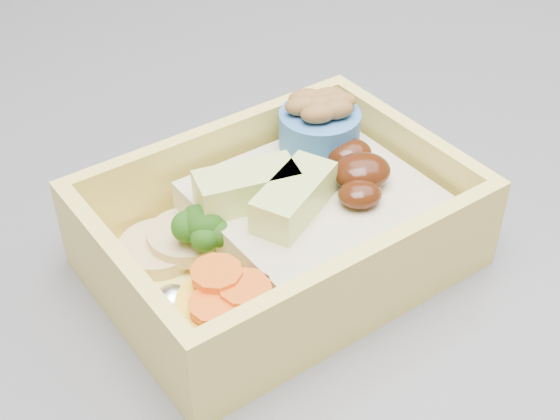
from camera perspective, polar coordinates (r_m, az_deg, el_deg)
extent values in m
cube|color=brown|center=(1.79, -10.64, 13.79)|extent=(3.20, 0.60, 0.90)
cube|color=#39393E|center=(0.44, -7.66, -2.75)|extent=(1.24, 0.84, 0.04)
cube|color=#ECD661|center=(0.39, 0.00, -3.43)|extent=(0.21, 0.19, 0.01)
cube|color=#ECD661|center=(0.42, -4.79, 3.64)|extent=(0.16, 0.08, 0.04)
cube|color=#ECD661|center=(0.34, 5.84, -5.70)|extent=(0.16, 0.08, 0.04)
cube|color=#ECD661|center=(0.42, 9.31, 3.66)|extent=(0.05, 0.10, 0.04)
cube|color=#ECD661|center=(0.35, -11.35, -5.70)|extent=(0.05, 0.10, 0.04)
cube|color=#C1B188|center=(0.39, 2.54, -0.30)|extent=(0.14, 0.13, 0.03)
ellipsoid|color=#371508|center=(0.38, 5.98, 2.84)|extent=(0.04, 0.03, 0.02)
ellipsoid|color=#371508|center=(0.40, 5.08, 4.18)|extent=(0.03, 0.03, 0.01)
ellipsoid|color=#371508|center=(0.37, 5.87, 1.16)|extent=(0.03, 0.03, 0.01)
cube|color=#C9E477|center=(0.36, 1.03, 0.95)|extent=(0.05, 0.05, 0.02)
cube|color=#C9E477|center=(0.37, -2.44, 1.69)|extent=(0.05, 0.03, 0.02)
cylinder|color=#71A257|center=(0.38, -5.38, -3.01)|extent=(0.01, 0.01, 0.02)
sphere|color=#1F4F12|center=(0.37, -5.54, -0.98)|extent=(0.02, 0.02, 0.02)
sphere|color=#1F4F12|center=(0.37, -4.82, -0.45)|extent=(0.02, 0.02, 0.02)
sphere|color=#1F4F12|center=(0.37, -6.81, -1.21)|extent=(0.02, 0.02, 0.02)
sphere|color=#1F4F12|center=(0.37, -4.57, -1.71)|extent=(0.01, 0.01, 0.01)
sphere|color=#1F4F12|center=(0.36, -5.55, -2.03)|extent=(0.01, 0.01, 0.01)
sphere|color=#1F4F12|center=(0.38, -6.21, -0.63)|extent=(0.01, 0.01, 0.01)
cylinder|color=yellow|center=(0.35, -4.01, -7.68)|extent=(0.04, 0.04, 0.02)
cylinder|color=#E15713|center=(0.34, -4.37, -6.03)|extent=(0.02, 0.02, 0.00)
cylinder|color=#E15713|center=(0.33, -4.75, -6.95)|extent=(0.02, 0.02, 0.00)
cylinder|color=#E15713|center=(0.33, -2.56, -5.78)|extent=(0.02, 0.02, 0.00)
cylinder|color=#E15713|center=(0.34, -4.67, -4.63)|extent=(0.02, 0.02, 0.00)
cylinder|color=tan|center=(0.39, -8.91, -2.81)|extent=(0.04, 0.04, 0.01)
cylinder|color=tan|center=(0.39, -6.81, -1.97)|extent=(0.04, 0.04, 0.01)
ellipsoid|color=white|center=(0.40, -5.65, 0.06)|extent=(0.02, 0.02, 0.02)
ellipsoid|color=white|center=(0.35, -7.86, -6.89)|extent=(0.02, 0.02, 0.02)
cylinder|color=#3670B8|center=(0.41, 2.90, 5.92)|extent=(0.04, 0.04, 0.02)
ellipsoid|color=brown|center=(0.40, 2.97, 7.67)|extent=(0.02, 0.02, 0.01)
ellipsoid|color=brown|center=(0.41, 3.60, 8.26)|extent=(0.02, 0.02, 0.01)
ellipsoid|color=brown|center=(0.40, 1.66, 7.63)|extent=(0.02, 0.02, 0.01)
ellipsoid|color=brown|center=(0.40, 4.10, 7.36)|extent=(0.02, 0.02, 0.01)
ellipsoid|color=brown|center=(0.40, 2.82, 7.06)|extent=(0.02, 0.02, 0.01)
ellipsoid|color=brown|center=(0.41, 4.31, 7.90)|extent=(0.02, 0.02, 0.01)
ellipsoid|color=brown|center=(0.41, 1.90, 8.17)|extent=(0.02, 0.02, 0.01)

